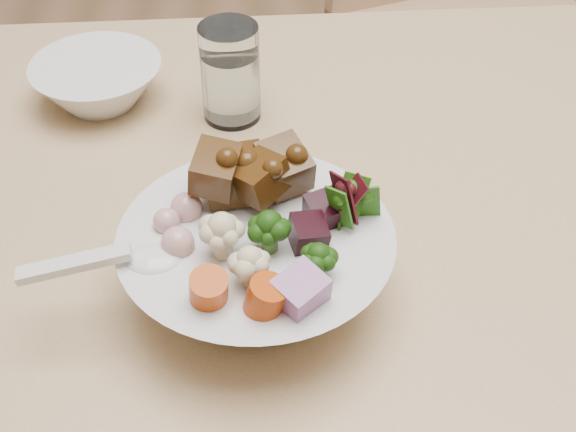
{
  "coord_description": "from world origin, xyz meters",
  "views": [
    {
      "loc": [
        -0.29,
        -0.78,
        1.18
      ],
      "look_at": [
        -0.26,
        -0.27,
        0.73
      ],
      "focal_mm": 50.0,
      "sensor_mm": 36.0,
      "label": 1
    }
  ],
  "objects_px": {
    "side_bowl": "(98,83)",
    "water_glass": "(230,77)",
    "dining_table": "(433,253)",
    "food_bowl": "(259,259)"
  },
  "relations": [
    {
      "from": "side_bowl",
      "to": "water_glass",
      "type": "bearing_deg",
      "value": -13.4
    },
    {
      "from": "dining_table",
      "to": "water_glass",
      "type": "bearing_deg",
      "value": 140.28
    },
    {
      "from": "dining_table",
      "to": "food_bowl",
      "type": "relative_size",
      "value": 6.17
    },
    {
      "from": "food_bowl",
      "to": "dining_table",
      "type": "bearing_deg",
      "value": 29.76
    },
    {
      "from": "dining_table",
      "to": "water_glass",
      "type": "height_order",
      "value": "water_glass"
    },
    {
      "from": "dining_table",
      "to": "food_bowl",
      "type": "distance_m",
      "value": 0.24
    },
    {
      "from": "dining_table",
      "to": "side_bowl",
      "type": "relative_size",
      "value": 9.64
    },
    {
      "from": "water_glass",
      "to": "side_bowl",
      "type": "height_order",
      "value": "water_glass"
    },
    {
      "from": "dining_table",
      "to": "side_bowl",
      "type": "height_order",
      "value": "side_bowl"
    },
    {
      "from": "dining_table",
      "to": "side_bowl",
      "type": "distance_m",
      "value": 0.42
    }
  ]
}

